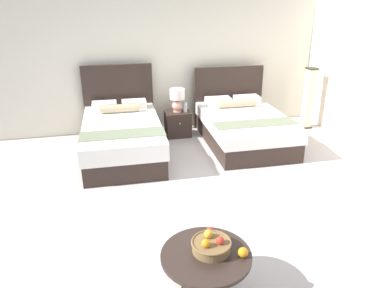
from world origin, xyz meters
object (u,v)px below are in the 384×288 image
fruit_bowl (211,245)px  vase (185,107)px  nightstand (178,124)px  coffee_table (206,265)px  loose_orange (243,252)px  table_lamp (177,98)px  bed_near_corner (243,126)px  bed_near_window (122,135)px  loose_apple (210,230)px  floor_lamp_corner (308,99)px

fruit_bowl → vase: bearing=80.6°
nightstand → fruit_bowl: (-0.52, -4.03, 0.29)m
nightstand → coffee_table: 4.11m
loose_orange → nightstand: bearing=86.2°
table_lamp → fruit_bowl: 4.09m
fruit_bowl → bed_near_corner: bearing=64.6°
vase → bed_near_corner: bearing=-30.9°
vase → coffee_table: bearing=-100.1°
bed_near_window → table_lamp: 1.33m
loose_orange → bed_near_corner: bearing=68.8°
vase → coffee_table: size_ratio=0.25×
nightstand → loose_orange: loose_orange is taller
nightstand → vase: bearing=-15.7°
bed_near_window → fruit_bowl: (0.57, -3.42, 0.19)m
coffee_table → loose_apple: 0.34m
vase → fruit_bowl: (-0.66, -3.99, -0.05)m
bed_near_corner → vase: bed_near_corner is taller
coffee_table → table_lamp: bearing=82.0°
bed_near_window → coffee_table: bearing=-81.5°
nightstand → fruit_bowl: fruit_bowl is taller
bed_near_corner → nightstand: 1.27m
bed_near_window → loose_apple: size_ratio=32.85×
table_lamp → loose_apple: (-0.46, -3.81, -0.24)m
nightstand → coffee_table: bearing=-98.1°
table_lamp → fruit_bowl: size_ratio=1.23×
bed_near_window → table_lamp: bearing=30.2°
table_lamp → coffee_table: table_lamp is taller
bed_near_corner → table_lamp: (-1.11, 0.64, 0.43)m
nightstand → loose_orange: bearing=-93.8°
table_lamp → coffee_table: bearing=-98.0°
fruit_bowl → loose_orange: 0.28m
table_lamp → vase: (0.14, -0.06, -0.16)m
table_lamp → bed_near_corner: bearing=-29.9°
bed_near_window → floor_lamp_corner: 3.79m
table_lamp → floor_lamp_corner: 2.67m
bed_near_window → bed_near_corner: bed_near_window is taller
bed_near_corner → table_lamp: 1.35m
bed_near_window → vase: bed_near_window is taller
bed_near_window → loose_orange: (0.82, -3.56, 0.18)m
coffee_table → bed_near_window: bearing=98.5°
fruit_bowl → floor_lamp_corner: 5.01m
vase → loose_orange: bearing=-95.8°
table_lamp → coffee_table: size_ratio=0.55×
bed_near_corner → floor_lamp_corner: size_ratio=1.72×
nightstand → loose_apple: loose_apple is taller
bed_near_corner → loose_orange: bearing=-111.2°
nightstand → floor_lamp_corner: bearing=-3.5°
bed_near_corner → bed_near_window: bearing=180.0°
bed_near_window → loose_apple: bearing=-78.7°
loose_apple → bed_near_corner: bearing=63.8°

